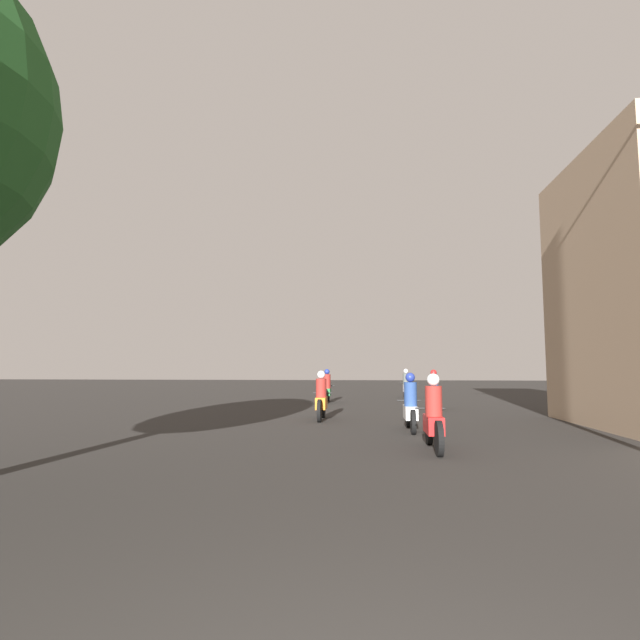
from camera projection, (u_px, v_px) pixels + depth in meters
motorcycle_red at (434, 419)px, 9.61m from camera, size 0.60×2.07×1.47m
motorcycle_white at (410, 407)px, 12.54m from camera, size 0.60×2.01×1.45m
motorcycle_orange at (321, 400)px, 15.09m from camera, size 0.60×1.97×1.48m
motorcycle_yellow at (434, 393)px, 18.96m from camera, size 0.60×1.97×1.50m
motorcycle_green at (327, 389)px, 22.46m from camera, size 0.60×1.95×1.51m
motorcycle_silver at (406, 386)px, 26.17m from camera, size 0.60×2.07×1.50m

